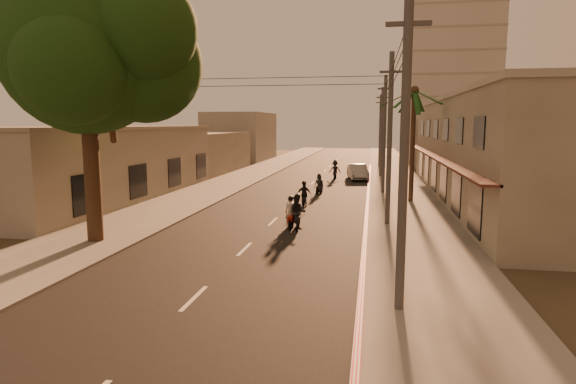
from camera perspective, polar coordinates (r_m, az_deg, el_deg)
The scene contains 20 objects.
ground at distance 19.13m, azimuth -6.75°, elevation -8.29°, with size 160.00×160.00×0.00m, color #383023.
road at distance 38.32m, azimuth 1.85°, elevation 0.02°, with size 10.00×140.00×0.02m, color black.
sidewalk_right at distance 38.00m, azimuth 13.12°, elevation -0.18°, with size 5.00×140.00×0.12m, color slate.
sidewalk_left at distance 40.05m, azimuth -8.83°, elevation 0.35°, with size 5.00×140.00×0.12m, color slate.
curb_stripe at distance 32.99m, azimuth 9.41°, elevation -1.24°, with size 0.20×60.00×0.20m, color red.
shophouse_row at distance 36.63m, azimuth 23.63°, elevation 4.70°, with size 8.80×34.20×7.30m.
left_building at distance 37.11m, azimuth -21.49°, elevation 3.22°, with size 8.20×24.20×5.20m.
distant_tower at distance 74.83m, azimuth 18.68°, elevation 14.27°, with size 12.10×12.10×28.00m.
broadleaf_tree at distance 23.26m, azimuth -21.88°, elevation 15.18°, with size 9.60×8.70×12.10m.
palm_tree at distance 33.72m, azimuth 14.74°, elevation 10.83°, with size 5.00×5.00×8.20m.
utility_poles at distance 37.59m, azimuth 11.43°, elevation 9.69°, with size 1.20×48.26×9.00m.
filler_right at distance 63.21m, azimuth 17.91°, elevation 5.53°, with size 8.00×14.00×6.00m, color #99968A.
filler_left_near at distance 55.16m, azimuth -10.62°, elevation 4.63°, with size 8.00×14.00×4.40m, color #99968A.
filler_left_far at distance 72.23m, azimuth -5.61°, elevation 6.54°, with size 8.00×14.00×7.00m, color #99968A.
scooter_red at distance 25.06m, azimuth 0.32°, elevation -2.58°, with size 0.70×1.72×1.69m.
scooter_mid_a at distance 24.60m, azimuth 1.12°, elevation -2.53°, with size 1.03×1.89×1.86m.
scooter_mid_b at distance 31.42m, azimuth 1.91°, elevation -0.36°, with size 1.02×1.74×1.71m.
scooter_far_a at distance 37.41m, azimuth 3.72°, elevation 0.90°, with size 0.90×1.59×1.57m.
scooter_far_b at distance 47.67m, azimuth 5.60°, elevation 2.59°, with size 1.16×1.91×1.88m.
parked_car at distance 47.12m, azimuth 8.26°, elevation 2.36°, with size 2.37×4.79×1.51m, color #94989C.
Camera 1 is at (5.34, -17.56, 5.37)m, focal length 30.00 mm.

